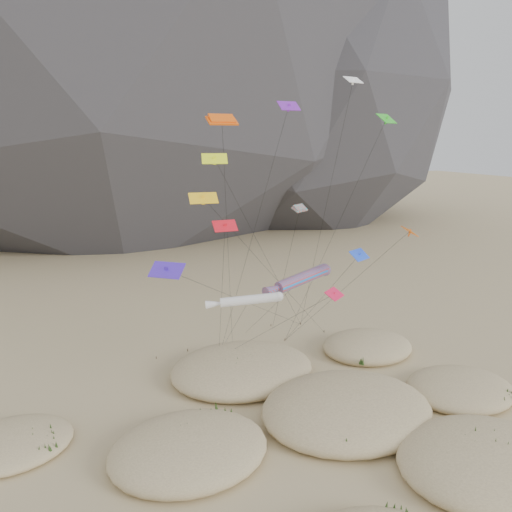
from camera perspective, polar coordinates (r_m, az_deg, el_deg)
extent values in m
plane|color=#CCB789|center=(42.51, 10.01, -21.88)|extent=(500.00, 500.00, 0.00)
ellipsoid|color=black|center=(158.41, 4.73, 18.42)|extent=(130.55, 126.41, 100.00)
ellipsoid|color=#CCB789|center=(43.97, 24.67, -20.58)|extent=(13.74, 11.68, 3.18)
ellipsoid|color=#CCB789|center=(42.14, -7.67, -21.06)|extent=(12.60, 10.71, 2.91)
ellipsoid|color=#CCB789|center=(47.21, 10.32, -16.85)|extent=(15.74, 13.38, 3.49)
ellipsoid|color=#CCB789|center=(54.09, 22.26, -13.86)|extent=(10.83, 9.21, 2.29)
ellipsoid|color=#CCB789|center=(53.73, -1.59, -12.76)|extent=(15.18, 12.91, 3.08)
ellipsoid|color=#CCB789|center=(60.50, 12.59, -10.05)|extent=(10.74, 9.13, 2.71)
ellipsoid|color=#CCB789|center=(47.10, -26.28, -18.71)|extent=(9.69, 8.23, 1.97)
ellipsoid|color=black|center=(44.42, 24.75, -19.78)|extent=(3.25, 2.78, 0.98)
ellipsoid|color=black|center=(43.08, 23.86, -21.14)|extent=(2.45, 2.09, 0.73)
ellipsoid|color=black|center=(42.33, -7.85, -20.65)|extent=(2.96, 2.53, 0.89)
ellipsoid|color=black|center=(45.53, -4.63, -18.02)|extent=(2.30, 1.97, 0.69)
ellipsoid|color=black|center=(46.42, 9.78, -16.94)|extent=(3.54, 3.03, 1.06)
ellipsoid|color=black|center=(49.04, 13.78, -15.51)|extent=(2.94, 2.51, 0.88)
ellipsoid|color=black|center=(43.19, 11.16, -19.87)|extent=(2.39, 2.04, 0.72)
ellipsoid|color=black|center=(53.98, 26.46, -14.26)|extent=(2.26, 1.93, 0.68)
ellipsoid|color=black|center=(52.23, -1.41, -13.19)|extent=(3.00, 2.57, 0.90)
ellipsoid|color=black|center=(52.43, 0.55, -13.20)|extent=(2.38, 2.04, 0.71)
ellipsoid|color=black|center=(61.08, 14.13, -9.81)|extent=(2.35, 2.01, 0.71)
ellipsoid|color=black|center=(57.17, 12.75, -11.51)|extent=(2.48, 2.12, 0.74)
ellipsoid|color=black|center=(46.48, -23.43, -18.78)|extent=(2.22, 1.90, 0.67)
ellipsoid|color=black|center=(45.25, -22.63, -19.80)|extent=(1.93, 1.65, 0.58)
cylinder|color=#3F2D1E|center=(60.10, -3.62, -10.38)|extent=(0.08, 0.08, 0.30)
cylinder|color=#3F2D1E|center=(57.78, -4.28, -11.41)|extent=(0.08, 0.08, 0.30)
cylinder|color=#3F2D1E|center=(62.16, 3.32, -9.53)|extent=(0.08, 0.08, 0.30)
cylinder|color=#3F2D1E|center=(66.57, 1.72, -7.90)|extent=(0.08, 0.08, 0.30)
cylinder|color=#3F2D1E|center=(65.13, 7.78, -8.53)|extent=(0.08, 0.08, 0.30)
cylinder|color=#3F2D1E|center=(59.79, -7.83, -10.61)|extent=(0.08, 0.08, 0.30)
cylinder|color=#3F2D1E|center=(67.35, 5.12, -7.69)|extent=(0.08, 0.08, 0.30)
cylinder|color=#3F2D1E|center=(58.52, -11.33, -11.32)|extent=(0.08, 0.08, 0.30)
cylinder|color=red|center=(49.06, 5.35, -2.54)|extent=(6.66, 3.04, 1.87)
sphere|color=red|center=(51.32, 7.86, -1.58)|extent=(1.25, 1.25, 1.25)
cone|color=red|center=(46.72, 2.30, -3.73)|extent=(2.90, 1.81, 1.34)
cylinder|color=black|center=(56.62, 1.64, -6.08)|extent=(0.13, 14.07, 10.97)
cylinder|color=silver|center=(43.66, -0.74, -5.03)|extent=(5.16, 2.39, 1.17)
sphere|color=silver|center=(43.89, 2.60, -4.65)|extent=(0.86, 0.86, 0.86)
cone|color=silver|center=(43.58, -4.44, -5.46)|extent=(2.22, 1.35, 0.88)
cylinder|color=black|center=(52.04, -2.53, -8.12)|extent=(2.64, 14.06, 10.62)
cube|color=#E5510C|center=(44.71, -3.91, 15.17)|extent=(2.80, 1.28, 0.80)
cube|color=#E5510C|center=(44.72, -3.91, 15.44)|extent=(2.37, 1.01, 0.78)
cylinder|color=black|center=(52.04, -3.21, 0.65)|extent=(5.07, 11.01, 25.80)
cube|color=red|center=(50.13, 5.02, 5.38)|extent=(2.10, 1.65, 0.56)
cube|color=red|center=(50.11, 5.02, 5.58)|extent=(1.77, 1.36, 0.55)
cylinder|color=black|center=(57.73, 3.24, -2.34)|extent=(2.96, 11.84, 17.44)
cube|color=#FF660D|center=(48.84, 17.16, 2.71)|extent=(1.63, 2.22, 0.75)
cube|color=#FF660D|center=(48.87, 17.14, 2.53)|extent=(0.28, 0.30, 0.68)
cylinder|color=black|center=(54.81, 9.44, -4.23)|extent=(5.27, 14.72, 15.79)
cube|color=purple|center=(45.50, 3.78, 16.75)|extent=(2.00, 1.06, 0.83)
cube|color=purple|center=(45.49, 3.78, 16.56)|extent=(0.25, 0.30, 0.65)
cylinder|color=black|center=(50.00, -0.78, 0.91)|extent=(3.65, 9.22, 27.02)
cube|color=#4321C3|center=(37.55, -10.16, -1.59)|extent=(2.79, 2.66, 0.92)
cube|color=#4321C3|center=(37.58, -10.15, -1.81)|extent=(0.40, 0.39, 0.87)
cylinder|color=black|center=(51.97, -0.37, -5.61)|extent=(22.57, 19.26, 14.81)
cube|color=blue|center=(49.28, 11.74, 0.14)|extent=(2.46, 1.90, 0.88)
cube|color=blue|center=(49.31, 11.73, -0.03)|extent=(0.35, 0.36, 0.74)
cylinder|color=black|center=(55.39, 7.07, -5.32)|extent=(1.73, 11.94, 13.28)
cube|color=green|center=(52.47, 14.70, 14.96)|extent=(2.66, 2.08, 0.95)
cube|color=green|center=(52.47, 14.69, 14.79)|extent=(0.38, 0.39, 0.80)
cylinder|color=black|center=(55.76, 8.46, 1.62)|extent=(5.94, 9.55, 26.13)
cube|color=red|center=(43.36, -3.56, 3.46)|extent=(2.15, 1.16, 0.86)
cube|color=red|center=(43.39, -3.56, 3.27)|extent=(0.27, 0.30, 0.70)
cylinder|color=black|center=(50.17, -3.97, -5.10)|extent=(2.60, 9.41, 16.89)
cube|color=white|center=(51.72, 11.06, 19.16)|extent=(2.03, 1.33, 0.66)
cube|color=white|center=(51.70, 11.05, 18.99)|extent=(0.25, 0.22, 0.65)
cylinder|color=black|center=(57.87, 7.63, 3.89)|extent=(1.85, 12.28, 29.72)
cube|color=#E11542|center=(41.64, 8.95, -4.31)|extent=(2.15, 1.90, 0.64)
cube|color=#E11542|center=(41.69, 8.95, -4.50)|extent=(0.28, 0.26, 0.66)
cylinder|color=black|center=(49.32, 1.31, -8.54)|extent=(4.36, 16.34, 11.83)
cube|color=yellow|center=(42.26, -6.04, 6.60)|extent=(2.58, 1.68, 0.81)
cube|color=yellow|center=(42.28, -6.04, 6.40)|extent=(0.32, 0.25, 0.83)
cylinder|color=black|center=(52.89, 2.33, -2.65)|extent=(19.45, 11.03, 19.41)
cube|color=#E9FF1A|center=(42.40, -4.77, 11.03)|extent=(2.34, 1.63, 0.84)
cube|color=#E9FF1A|center=(42.40, -4.76, 10.83)|extent=(0.32, 0.32, 0.72)
cylinder|color=black|center=(54.00, 1.33, -0.53)|extent=(16.99, 14.61, 22.64)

